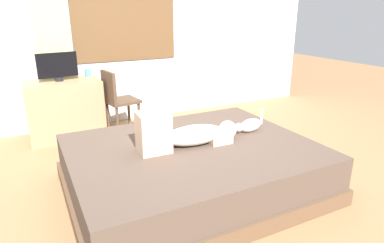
{
  "coord_description": "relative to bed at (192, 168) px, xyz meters",
  "views": [
    {
      "loc": [
        -1.32,
        -2.49,
        1.58
      ],
      "look_at": [
        0.02,
        0.14,
        0.58
      ],
      "focal_mm": 31.11,
      "sensor_mm": 36.0,
      "label": 1
    }
  ],
  "objects": [
    {
      "name": "person_lying",
      "position": [
        -0.06,
        0.03,
        0.33
      ],
      "size": [
        0.94,
        0.3,
        0.34
      ],
      "color": "silver",
      "rests_on": "bed"
    },
    {
      "name": "tv_monitor",
      "position": [
        -0.86,
        1.94,
        0.71
      ],
      "size": [
        0.48,
        0.1,
        0.35
      ],
      "color": "black",
      "rests_on": "desk"
    },
    {
      "name": "curtain_left",
      "position": [
        -0.85,
        2.22,
        1.08
      ],
      "size": [
        0.44,
        0.06,
        2.59
      ],
      "primitive_type": "cube",
      "color": "#ADCC75",
      "rests_on": "ground"
    },
    {
      "name": "bed",
      "position": [
        0.0,
        0.0,
        0.0
      ],
      "size": [
        2.16,
        1.73,
        0.43
      ],
      "color": "brown",
      "rests_on": "ground"
    },
    {
      "name": "back_wall_with_window",
      "position": [
        0.08,
        2.34,
        1.23
      ],
      "size": [
        6.4,
        0.14,
        2.9
      ],
      "color": "silver",
      "rests_on": "ground"
    },
    {
      "name": "cup",
      "position": [
        -0.48,
        2.08,
        0.57
      ],
      "size": [
        0.08,
        0.08,
        0.1
      ],
      "primitive_type": "cylinder",
      "color": "teal",
      "rests_on": "desk"
    },
    {
      "name": "cat",
      "position": [
        0.66,
        0.06,
        0.29
      ],
      "size": [
        0.36,
        0.15,
        0.21
      ],
      "color": "silver",
      "rests_on": "bed"
    },
    {
      "name": "ground_plane",
      "position": [
        0.08,
        0.06,
        -0.21
      ],
      "size": [
        16.0,
        16.0,
        0.0
      ],
      "primitive_type": "plane",
      "color": "olive"
    },
    {
      "name": "desk",
      "position": [
        -0.84,
        1.94,
        0.16
      ],
      "size": [
        0.9,
        0.56,
        0.74
      ],
      "color": "#997A56",
      "rests_on": "ground"
    },
    {
      "name": "chair_by_desk",
      "position": [
        -0.22,
        1.68,
        0.29
      ],
      "size": [
        0.44,
        0.44,
        0.86
      ],
      "color": "#4C3828",
      "rests_on": "ground"
    }
  ]
}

